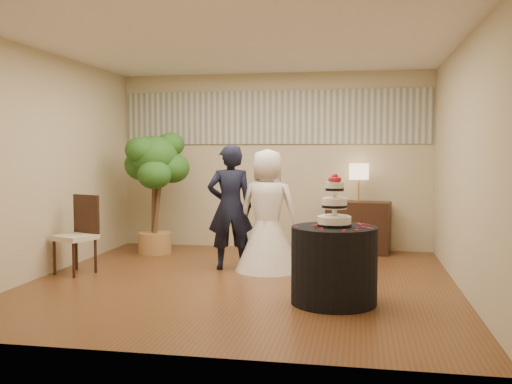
% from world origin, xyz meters
% --- Properties ---
extents(floor, '(5.00, 5.00, 0.00)m').
position_xyz_m(floor, '(0.00, 0.00, 0.00)').
color(floor, brown).
rests_on(floor, ground).
extents(ceiling, '(5.00, 5.00, 0.00)m').
position_xyz_m(ceiling, '(0.00, 0.00, 2.80)').
color(ceiling, white).
rests_on(ceiling, wall_back).
extents(wall_back, '(5.00, 0.06, 2.80)m').
position_xyz_m(wall_back, '(0.00, 2.50, 1.40)').
color(wall_back, beige).
rests_on(wall_back, ground).
extents(wall_front, '(5.00, 0.06, 2.80)m').
position_xyz_m(wall_front, '(0.00, -2.50, 1.40)').
color(wall_front, beige).
rests_on(wall_front, ground).
extents(wall_left, '(0.06, 5.00, 2.80)m').
position_xyz_m(wall_left, '(-2.50, 0.00, 1.40)').
color(wall_left, beige).
rests_on(wall_left, ground).
extents(wall_right, '(0.06, 5.00, 2.80)m').
position_xyz_m(wall_right, '(2.50, 0.00, 1.40)').
color(wall_right, beige).
rests_on(wall_right, ground).
extents(mural_border, '(4.90, 0.02, 0.85)m').
position_xyz_m(mural_border, '(0.00, 2.48, 2.10)').
color(mural_border, '#A6AA98').
rests_on(mural_border, wall_back).
extents(groom, '(0.69, 0.56, 1.65)m').
position_xyz_m(groom, '(-0.30, 0.72, 0.82)').
color(groom, black).
rests_on(groom, floor).
extents(bride, '(0.94, 0.94, 1.59)m').
position_xyz_m(bride, '(0.20, 0.72, 0.79)').
color(bride, white).
rests_on(bride, floor).
extents(cake_table, '(1.05, 1.05, 0.79)m').
position_xyz_m(cake_table, '(1.12, -0.77, 0.39)').
color(cake_table, black).
rests_on(cake_table, floor).
extents(wedding_cake, '(0.35, 0.35, 0.54)m').
position_xyz_m(wedding_cake, '(1.12, -0.77, 1.06)').
color(wedding_cake, white).
rests_on(wedding_cake, cake_table).
extents(console, '(1.00, 0.56, 0.79)m').
position_xyz_m(console, '(1.36, 2.26, 0.40)').
color(console, black).
rests_on(console, floor).
extents(table_lamp, '(0.29, 0.29, 0.58)m').
position_xyz_m(table_lamp, '(1.36, 2.26, 1.08)').
color(table_lamp, '#D4B98C').
rests_on(table_lamp, console).
extents(ficus_tree, '(1.23, 1.23, 1.89)m').
position_xyz_m(ficus_tree, '(-1.70, 1.64, 0.94)').
color(ficus_tree, '#29601E').
rests_on(ficus_tree, floor).
extents(side_chair, '(0.60, 0.61, 1.00)m').
position_xyz_m(side_chair, '(-2.18, 0.07, 0.50)').
color(side_chair, black).
rests_on(side_chair, floor).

